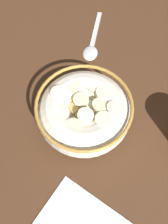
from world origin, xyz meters
TOP-DOWN VIEW (x-y plane):
  - ground_plane at (0.00, 0.00)cm, footprint 110.55×110.55cm
  - cereal_bowl at (-0.02, -0.03)cm, footprint 16.36×16.36cm
  - spoon at (9.82, -14.54)cm, footprint 8.73×13.74cm

SIDE VIEW (x-z plane):
  - ground_plane at x=0.00cm, z-range -2.00..0.00cm
  - spoon at x=9.82cm, z-range -0.06..0.74cm
  - cereal_bowl at x=-0.02cm, z-range 0.09..6.42cm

